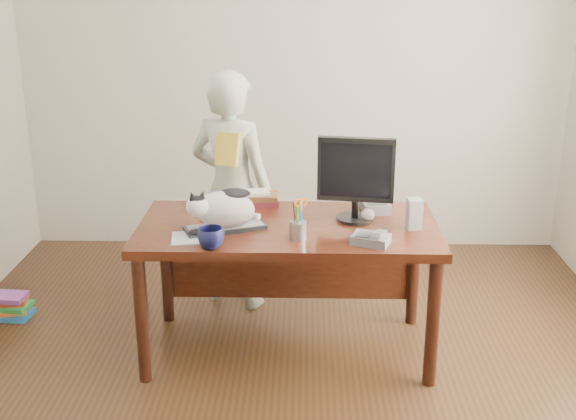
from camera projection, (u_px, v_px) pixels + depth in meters
The scene contains 17 objects.
room at pixel (285, 141), 3.09m from camera, with size 4.50×4.50×4.50m.
desk at pixel (289, 245), 3.97m from camera, with size 1.60×0.80×0.75m.
keyboard at pixel (225, 227), 3.78m from camera, with size 0.45×0.31×0.03m.
cat at pixel (222, 208), 3.74m from camera, with size 0.39×0.31×0.23m.
monitor at pixel (356, 175), 3.82m from camera, with size 0.41×0.23×0.46m.
pen_cup at pixel (298, 228), 3.63m from camera, with size 0.11×0.11×0.22m.
mousepad at pixel (193, 238), 3.66m from camera, with size 0.24×0.22×0.00m.
mouse at pixel (197, 233), 3.67m from camera, with size 0.10×0.07×0.04m.
coffee_mug at pixel (211, 238), 3.52m from camera, with size 0.13×0.13×0.10m, color #0D1037.
phone at pixel (372, 239), 3.58m from camera, with size 0.22×0.19×0.08m.
speaker at pixel (414, 214), 3.77m from camera, with size 0.08×0.09×0.16m.
baseball at pixel (368, 215), 3.89m from camera, with size 0.07×0.07×0.07m.
book_stack at pixel (259, 199), 4.17m from camera, with size 0.24×0.19×0.08m.
calculator at pixel (375, 205), 4.07m from camera, with size 0.17×0.22×0.06m.
person at pixel (232, 191), 4.45m from camera, with size 0.54×0.36×1.49m, color silver.
held_book at pixel (228, 149), 4.19m from camera, with size 0.16×0.13×0.20m.
book_pile_b at pixel (11, 306), 4.44m from camera, with size 0.26×0.20×0.15m.
Camera 1 is at (0.09, -3.02, 2.07)m, focal length 45.00 mm.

